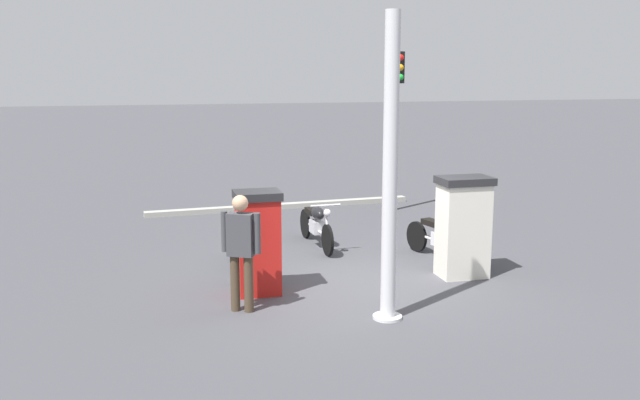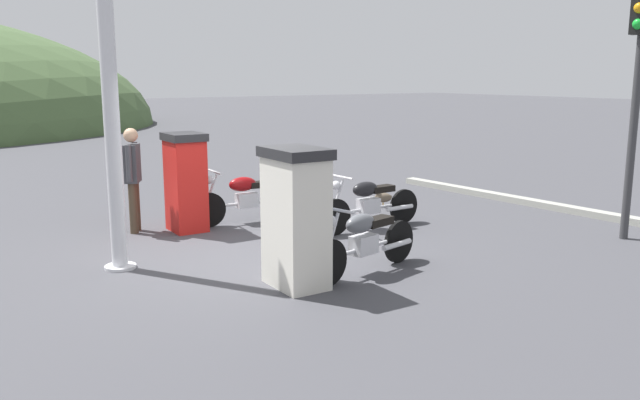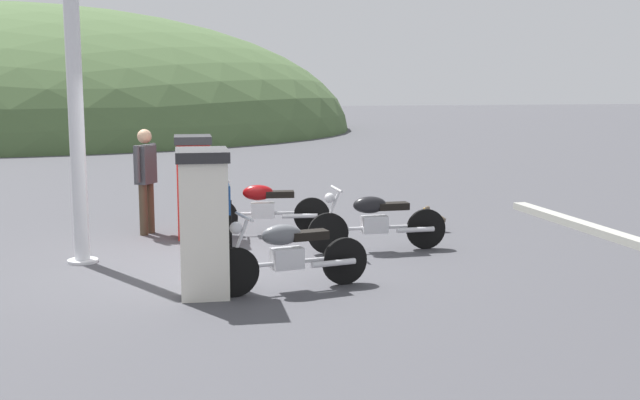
{
  "view_description": "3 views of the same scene",
  "coord_description": "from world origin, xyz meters",
  "px_view_note": "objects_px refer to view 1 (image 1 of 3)",
  "views": [
    {
      "loc": [
        -10.08,
        3.38,
        3.31
      ],
      "look_at": [
        1.15,
        0.36,
        1.13
      ],
      "focal_mm": 38.72,
      "sensor_mm": 36.0,
      "label": 1
    },
    {
      "loc": [
        -4.02,
        -7.99,
        2.46
      ],
      "look_at": [
        0.88,
        -0.57,
        0.75
      ],
      "focal_mm": 36.53,
      "sensor_mm": 36.0,
      "label": 2
    },
    {
      "loc": [
        -0.54,
        -10.6,
        2.42
      ],
      "look_at": [
        1.55,
        0.43,
        0.71
      ],
      "focal_mm": 44.8,
      "sensor_mm": 36.0,
      "label": 3
    }
  ],
  "objects_px": {
    "motorcycle_extra": "(317,223)",
    "wandering_duck": "(239,226)",
    "fuel_pump_near": "(463,226)",
    "motorcycle_far_pump": "(250,246)",
    "fuel_pump_far": "(258,242)",
    "roadside_traffic_light": "(395,104)",
    "motorcycle_near_pump": "(441,236)",
    "attendant_person": "(241,245)",
    "canopy_support_pole": "(390,176)"
  },
  "relations": [
    {
      "from": "motorcycle_extra",
      "to": "wandering_duck",
      "type": "relative_size",
      "value": 5.01
    },
    {
      "from": "motorcycle_extra",
      "to": "wandering_duck",
      "type": "distance_m",
      "value": 1.88
    },
    {
      "from": "fuel_pump_near",
      "to": "wandering_duck",
      "type": "xyz_separation_m",
      "value": [
        3.8,
        3.1,
        -0.64
      ]
    },
    {
      "from": "fuel_pump_near",
      "to": "motorcycle_far_pump",
      "type": "height_order",
      "value": "fuel_pump_near"
    },
    {
      "from": "fuel_pump_far",
      "to": "roadside_traffic_light",
      "type": "distance_m",
      "value": 6.97
    },
    {
      "from": "motorcycle_near_pump",
      "to": "attendant_person",
      "type": "xyz_separation_m",
      "value": [
        -1.68,
        3.79,
        0.49
      ]
    },
    {
      "from": "attendant_person",
      "to": "canopy_support_pole",
      "type": "bearing_deg",
      "value": -113.36
    },
    {
      "from": "fuel_pump_near",
      "to": "motorcycle_far_pump",
      "type": "distance_m",
      "value": 3.5
    },
    {
      "from": "fuel_pump_near",
      "to": "motorcycle_extra",
      "type": "height_order",
      "value": "fuel_pump_near"
    },
    {
      "from": "fuel_pump_far",
      "to": "motorcycle_extra",
      "type": "relative_size",
      "value": 0.77
    },
    {
      "from": "fuel_pump_near",
      "to": "attendant_person",
      "type": "bearing_deg",
      "value": 101.1
    },
    {
      "from": "wandering_duck",
      "to": "fuel_pump_far",
      "type": "bearing_deg",
      "value": 176.07
    },
    {
      "from": "fuel_pump_near",
      "to": "canopy_support_pole",
      "type": "bearing_deg",
      "value": 129.47
    },
    {
      "from": "fuel_pump_far",
      "to": "fuel_pump_near",
      "type": "bearing_deg",
      "value": -90.01
    },
    {
      "from": "canopy_support_pole",
      "to": "roadside_traffic_light",
      "type": "bearing_deg",
      "value": -21.67
    },
    {
      "from": "wandering_duck",
      "to": "canopy_support_pole",
      "type": "xyz_separation_m",
      "value": [
        -5.33,
        -1.24,
        1.76
      ]
    },
    {
      "from": "fuel_pump_near",
      "to": "canopy_support_pole",
      "type": "relative_size",
      "value": 0.4
    },
    {
      "from": "fuel_pump_near",
      "to": "motorcycle_far_pump",
      "type": "bearing_deg",
      "value": 72.19
    },
    {
      "from": "fuel_pump_far",
      "to": "attendant_person",
      "type": "relative_size",
      "value": 0.95
    },
    {
      "from": "motorcycle_near_pump",
      "to": "roadside_traffic_light",
      "type": "bearing_deg",
      "value": -10.14
    },
    {
      "from": "attendant_person",
      "to": "roadside_traffic_light",
      "type": "relative_size",
      "value": 0.44
    },
    {
      "from": "attendant_person",
      "to": "canopy_support_pole",
      "type": "xyz_separation_m",
      "value": [
        -0.8,
        -1.86,
        1.01
      ]
    },
    {
      "from": "motorcycle_far_pump",
      "to": "motorcycle_extra",
      "type": "relative_size",
      "value": 1.0
    },
    {
      "from": "fuel_pump_near",
      "to": "attendant_person",
      "type": "relative_size",
      "value": 1.0
    },
    {
      "from": "motorcycle_near_pump",
      "to": "motorcycle_far_pump",
      "type": "xyz_separation_m",
      "value": [
        0.11,
        3.39,
        0.0
      ]
    },
    {
      "from": "motorcycle_far_pump",
      "to": "motorcycle_extra",
      "type": "distance_m",
      "value": 2.07
    },
    {
      "from": "wandering_duck",
      "to": "fuel_pump_near",
      "type": "bearing_deg",
      "value": -140.84
    },
    {
      "from": "motorcycle_far_pump",
      "to": "roadside_traffic_light",
      "type": "distance_m",
      "value": 6.28
    },
    {
      "from": "fuel_pump_far",
      "to": "wandering_duck",
      "type": "xyz_separation_m",
      "value": [
        3.8,
        -0.26,
        -0.6
      ]
    },
    {
      "from": "fuel_pump_far",
      "to": "motorcycle_extra",
      "type": "height_order",
      "value": "fuel_pump_far"
    },
    {
      "from": "motorcycle_far_pump",
      "to": "fuel_pump_near",
      "type": "bearing_deg",
      "value": -107.81
    },
    {
      "from": "fuel_pump_near",
      "to": "fuel_pump_far",
      "type": "bearing_deg",
      "value": 89.99
    },
    {
      "from": "fuel_pump_near",
      "to": "motorcycle_near_pump",
      "type": "height_order",
      "value": "fuel_pump_near"
    },
    {
      "from": "attendant_person",
      "to": "wandering_duck",
      "type": "distance_m",
      "value": 4.64
    },
    {
      "from": "motorcycle_extra",
      "to": "attendant_person",
      "type": "distance_m",
      "value": 3.76
    },
    {
      "from": "attendant_person",
      "to": "canopy_support_pole",
      "type": "height_order",
      "value": "canopy_support_pole"
    },
    {
      "from": "motorcycle_extra",
      "to": "attendant_person",
      "type": "bearing_deg",
      "value": 149.03
    },
    {
      "from": "fuel_pump_far",
      "to": "canopy_support_pole",
      "type": "relative_size",
      "value": 0.38
    },
    {
      "from": "motorcycle_near_pump",
      "to": "motorcycle_extra",
      "type": "xyz_separation_m",
      "value": [
        1.52,
        1.87,
        0.01
      ]
    },
    {
      "from": "wandering_duck",
      "to": "canopy_support_pole",
      "type": "height_order",
      "value": "canopy_support_pole"
    },
    {
      "from": "motorcycle_far_pump",
      "to": "canopy_support_pole",
      "type": "height_order",
      "value": "canopy_support_pole"
    },
    {
      "from": "roadside_traffic_light",
      "to": "motorcycle_extra",
      "type": "bearing_deg",
      "value": 136.74
    },
    {
      "from": "fuel_pump_near",
      "to": "roadside_traffic_light",
      "type": "xyz_separation_m",
      "value": [
        5.28,
        -0.85,
        1.72
      ]
    },
    {
      "from": "fuel_pump_near",
      "to": "roadside_traffic_light",
      "type": "distance_m",
      "value": 5.62
    },
    {
      "from": "fuel_pump_far",
      "to": "roadside_traffic_light",
      "type": "height_order",
      "value": "roadside_traffic_light"
    },
    {
      "from": "attendant_person",
      "to": "fuel_pump_far",
      "type": "bearing_deg",
      "value": -26.31
    },
    {
      "from": "fuel_pump_near",
      "to": "fuel_pump_far",
      "type": "height_order",
      "value": "fuel_pump_near"
    },
    {
      "from": "canopy_support_pole",
      "to": "wandering_duck",
      "type": "bearing_deg",
      "value": 13.05
    },
    {
      "from": "fuel_pump_far",
      "to": "motorcycle_near_pump",
      "type": "distance_m",
      "value": 3.58
    },
    {
      "from": "motorcycle_near_pump",
      "to": "attendant_person",
      "type": "bearing_deg",
      "value": 113.94
    }
  ]
}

